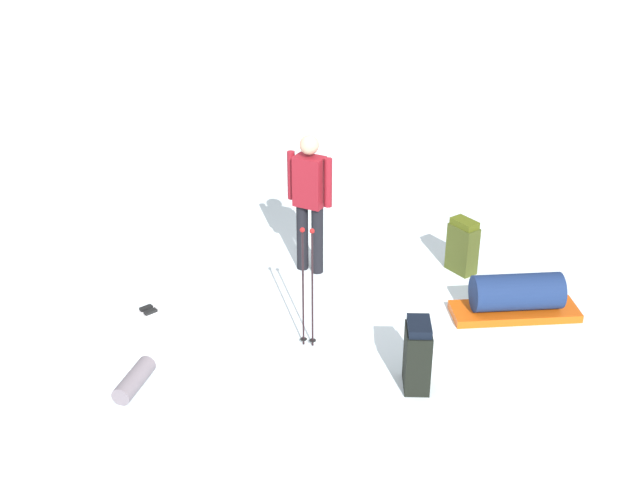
{
  "coord_description": "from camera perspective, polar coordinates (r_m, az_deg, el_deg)",
  "views": [
    {
      "loc": [
        -3.97,
        6.67,
        4.59
      ],
      "look_at": [
        0.0,
        0.0,
        0.7
      ],
      "focal_mm": 44.35,
      "sensor_mm": 36.0,
      "label": 1
    }
  ],
  "objects": [
    {
      "name": "ski_poles_planted_near",
      "position": [
        7.79,
        -0.9,
        -3.06
      ],
      "size": [
        0.16,
        0.1,
        1.33
      ],
      "color": "black",
      "rests_on": "ground_plane"
    },
    {
      "name": "ground_plane",
      "position": [
        9.02,
        -0.0,
        -3.98
      ],
      "size": [
        80.0,
        80.0,
        0.0
      ],
      "primitive_type": "plane",
      "color": "white"
    },
    {
      "name": "backpack_bright",
      "position": [
        9.51,
        10.25,
        -0.45
      ],
      "size": [
        0.41,
        0.32,
        0.68
      ],
      "color": "#424B1B",
      "rests_on": "ground_plane"
    },
    {
      "name": "ski_pair_near",
      "position": [
        8.89,
        -12.27,
        -5.07
      ],
      "size": [
        0.75,
        1.71,
        0.05
      ],
      "color": "silver",
      "rests_on": "ground_plane"
    },
    {
      "name": "backpack_large_dark",
      "position": [
        7.47,
        7.04,
        -8.26
      ],
      "size": [
        0.38,
        0.43,
        0.71
      ],
      "color": "black",
      "rests_on": "ground_plane"
    },
    {
      "name": "sleeping_mat_rolled",
      "position": [
        7.73,
        -13.25,
        -9.81
      ],
      "size": [
        0.32,
        0.58,
        0.18
      ],
      "primitive_type": "cylinder",
      "rotation": [
        0.0,
        1.57,
        4.98
      ],
      "color": "slate",
      "rests_on": "ground_plane"
    },
    {
      "name": "skier_standing",
      "position": [
        9.12,
        -0.76,
        3.11
      ],
      "size": [
        0.57,
        0.24,
        1.7
      ],
      "color": "black",
      "rests_on": "ground_plane"
    },
    {
      "name": "gear_sled",
      "position": [
        8.79,
        13.97,
        -4.03
      ],
      "size": [
        1.38,
        1.17,
        0.49
      ],
      "color": "#D8500E",
      "rests_on": "ground_plane"
    }
  ]
}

